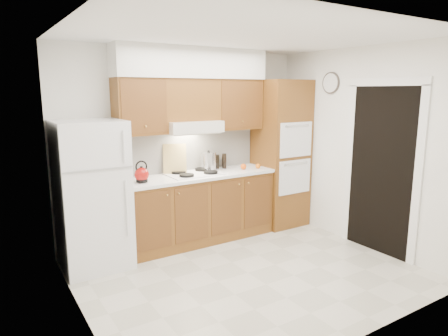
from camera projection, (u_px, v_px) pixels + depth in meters
name	position (u px, v px, depth m)	size (l,w,h in m)	color
floor	(248.00, 273.00, 4.55)	(3.60, 3.60, 0.00)	beige
ceiling	(251.00, 35.00, 4.06)	(3.60, 3.60, 0.00)	white
wall_back	(186.00, 145.00, 5.55)	(3.60, 0.02, 2.60)	white
wall_left	(76.00, 180.00, 3.36)	(0.02, 3.00, 2.60)	white
wall_right	(360.00, 148.00, 5.25)	(0.02, 3.00, 2.60)	white
fridge	(92.00, 195.00, 4.60)	(0.75, 0.72, 1.72)	white
base_cabinets	(199.00, 209.00, 5.48)	(2.11, 0.60, 0.90)	brown
countertop	(199.00, 175.00, 5.38)	(2.13, 0.62, 0.04)	white
backsplash	(188.00, 151.00, 5.57)	(2.11, 0.03, 0.56)	white
oven_cabinet	(280.00, 154.00, 6.08)	(0.70, 0.65, 2.20)	brown
upper_cab_left	(140.00, 107.00, 4.93)	(0.63, 0.33, 0.70)	brown
upper_cab_right	(235.00, 104.00, 5.68)	(0.73, 0.33, 0.70)	brown
range_hood	(192.00, 127.00, 5.30)	(0.75, 0.45, 0.15)	silver
upper_cab_over_hood	(189.00, 100.00, 5.28)	(0.75, 0.33, 0.55)	brown
soffit	(192.00, 63.00, 5.20)	(2.13, 0.36, 0.40)	silver
cooktop	(195.00, 174.00, 5.36)	(0.74, 0.50, 0.01)	white
doorway	(381.00, 171.00, 5.00)	(0.02, 0.90, 2.10)	black
wall_clock	(331.00, 83.00, 5.54)	(0.30, 0.30, 0.02)	#3F3833
kettle	(142.00, 175.00, 4.86)	(0.18, 0.18, 0.18)	#940E0A
cutting_board	(175.00, 159.00, 5.35)	(0.31, 0.02, 0.41)	tan
stock_pot	(209.00, 161.00, 5.57)	(0.21, 0.21, 0.22)	#BBBABF
condiment_a	(224.00, 161.00, 5.74)	(0.06, 0.06, 0.22)	black
condiment_b	(217.00, 162.00, 5.74)	(0.06, 0.06, 0.20)	black
condiment_c	(224.00, 162.00, 5.81)	(0.06, 0.06, 0.17)	black
orange_near	(258.00, 166.00, 5.74)	(0.07, 0.07, 0.07)	orange
orange_far	(243.00, 167.00, 5.68)	(0.08, 0.08, 0.08)	#F7560D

